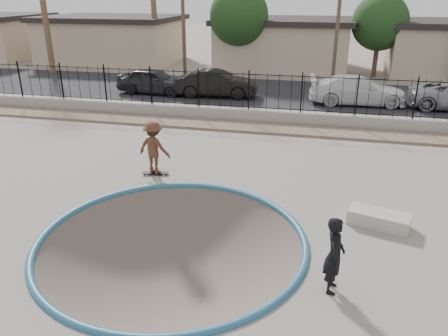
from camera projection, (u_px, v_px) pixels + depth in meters
ground at (253, 132)px, 23.41m from camera, size 120.00×120.00×2.20m
bowl_pit at (172, 241)px, 11.27m from camera, size 6.84×6.84×1.80m
coping_ring at (172, 241)px, 11.27m from camera, size 7.04×7.04×0.20m
rock_strip at (244, 127)px, 20.44m from camera, size 42.00×1.60×0.11m
retaining_wall at (248, 115)px, 21.34m from camera, size 42.00×0.45×0.60m
fence at (249, 91)px, 20.89m from camera, size 40.00×0.04×1.80m
street at (267, 92)px, 27.49m from camera, size 90.00×8.00×0.04m
house_west at (113, 39)px, 38.42m from camera, size 11.60×8.60×3.90m
house_center at (283, 43)px, 35.31m from camera, size 10.60×8.60×3.90m
utility_pole_left at (183, 11)px, 28.76m from camera, size 1.70×0.24×9.00m
utility_pole_mid at (339, 8)px, 26.59m from camera, size 1.70×0.24×9.50m
street_tree_left at (239, 16)px, 31.94m from camera, size 4.32×4.32×6.36m
street_tree_mid at (380, 22)px, 30.90m from camera, size 3.96×3.96×5.83m
skater at (154, 150)px, 14.94m from camera, size 1.28×0.88×1.82m
skateboard at (156, 173)px, 15.26m from camera, size 0.92×0.40×0.08m
videographer at (334, 255)px, 9.13m from camera, size 0.43×0.64×1.74m
concrete_ledge at (379, 219)px, 11.94m from camera, size 1.73×1.11×0.40m
car_a at (154, 81)px, 26.77m from camera, size 4.64×2.09×1.55m
car_b at (217, 83)px, 25.95m from camera, size 4.90×2.03×1.58m
car_c at (358, 90)px, 24.27m from camera, size 5.48×2.55×1.55m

